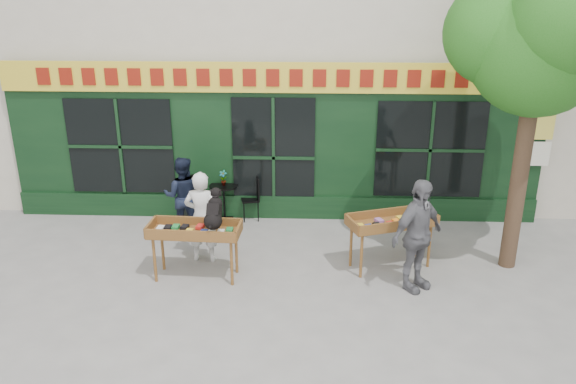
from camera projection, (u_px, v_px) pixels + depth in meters
The scene contains 13 objects.
ground at pixel (266, 268), 9.93m from camera, with size 80.00×80.00×0.00m, color slate.
street_tree at pixel (543, 26), 8.68m from camera, with size 3.05×2.90×5.60m.
book_cart_center at pixel (195, 233), 9.34m from camera, with size 1.53×0.69×0.99m.
dog at pixel (214, 208), 9.12m from camera, with size 0.34×0.60×0.60m, color black, non-canonical shape.
woman at pixel (202, 217), 9.94m from camera, with size 0.61×0.40×1.68m, color silver.
book_cart_right at pixel (392, 224), 9.71m from camera, with size 1.62×1.09×0.99m.
man_right at pixel (417, 236), 8.95m from camera, with size 1.10×0.46×1.88m, color #5A595E.
bistro_table at pixel (224, 195), 11.85m from camera, with size 0.60×0.60×0.76m.
bistro_chair_left at pixel (195, 193), 11.91m from camera, with size 0.50×0.50×0.95m.
bistro_chair_right at pixel (254, 195), 11.84m from camera, with size 0.44×0.44×0.95m.
potted_plant at pixel (223, 178), 11.72m from camera, with size 0.17×0.12×0.33m, color gray.
man_left at pixel (183, 196), 11.11m from camera, with size 0.77×0.60×1.58m, color black.
chalkboard at pixel (192, 201), 11.91m from camera, with size 0.58×0.26×0.79m.
Camera 1 is at (0.77, -8.84, 4.66)m, focal length 35.00 mm.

